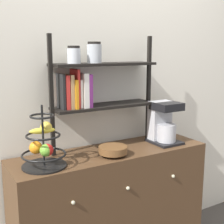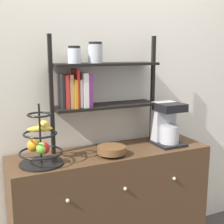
% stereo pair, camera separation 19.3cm
% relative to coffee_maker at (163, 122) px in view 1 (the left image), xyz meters
% --- Properties ---
extents(wall_back, '(7.00, 0.05, 2.60)m').
position_rel_coffee_maker_xyz_m(wall_back, '(-0.43, 0.25, 0.30)').
color(wall_back, silver).
rests_on(wall_back, ground_plane).
extents(sideboard, '(1.36, 0.41, 0.85)m').
position_rel_coffee_maker_xyz_m(sideboard, '(-0.43, 0.01, -0.57)').
color(sideboard, '#4C331E').
rests_on(sideboard, ground_plane).
extents(coffee_maker, '(0.19, 0.23, 0.30)m').
position_rel_coffee_maker_xyz_m(coffee_maker, '(0.00, 0.00, 0.00)').
color(coffee_maker, black).
rests_on(coffee_maker, sideboard).
extents(fruit_stand, '(0.26, 0.26, 0.37)m').
position_rel_coffee_maker_xyz_m(fruit_stand, '(-0.91, -0.03, -0.03)').
color(fruit_stand, black).
rests_on(fruit_stand, sideboard).
extents(wooden_bowl, '(0.19, 0.19, 0.06)m').
position_rel_coffee_maker_xyz_m(wooden_bowl, '(-0.47, -0.07, -0.11)').
color(wooden_bowl, brown).
rests_on(wooden_bowl, sideboard).
extents(shelf_hutch, '(0.78, 0.20, 0.77)m').
position_rel_coffee_maker_xyz_m(shelf_hutch, '(-0.53, 0.13, 0.30)').
color(shelf_hutch, black).
rests_on(shelf_hutch, sideboard).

